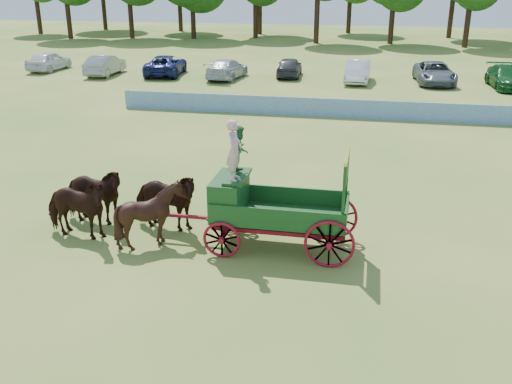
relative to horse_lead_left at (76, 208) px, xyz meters
name	(u,v)px	position (x,y,z in m)	size (l,w,h in m)	color
ground	(344,275)	(8.05, -0.77, -0.96)	(160.00, 160.00, 0.00)	#9F9647
horse_lead_left	(76,208)	(0.00, 0.00, 0.00)	(1.04, 2.28, 1.93)	black
horse_lead_right	(93,195)	(0.00, 1.10, 0.00)	(1.04, 2.28, 1.93)	black
horse_wheel_left	(152,215)	(2.40, 0.00, 0.00)	(1.56, 1.75, 1.93)	black
horse_wheel_right	(165,201)	(2.40, 1.10, 0.00)	(1.04, 2.28, 1.93)	black
farm_dray	(255,195)	(5.37, 0.55, 0.64)	(6.00, 2.00, 3.86)	maroon
sponsor_banner	(345,109)	(7.05, 17.23, -0.44)	(26.00, 0.08, 1.05)	#1C5497
parked_cars	(269,69)	(0.65, 28.97, -0.19)	(37.89, 6.81, 1.60)	silver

